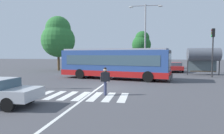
{
  "coord_description": "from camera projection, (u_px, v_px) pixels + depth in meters",
  "views": [
    {
      "loc": [
        3.07,
        -14.43,
        2.55
      ],
      "look_at": [
        -0.0,
        4.58,
        1.3
      ],
      "focal_mm": 32.71,
      "sensor_mm": 36.0,
      "label": 1
    }
  ],
  "objects": [
    {
      "name": "parked_car_white",
      "position": [
        101.0,
        66.0,
        30.5
      ],
      "size": [
        2.01,
        4.57,
        1.35
      ],
      "color": "black",
      "rests_on": "ground_plane"
    },
    {
      "name": "background_tree_left",
      "position": [
        58.0,
        37.0,
        31.01
      ],
      "size": [
        5.08,
        5.08,
        8.26
      ],
      "color": "brown",
      "rests_on": "ground_plane"
    },
    {
      "name": "lane_center_line",
      "position": [
        103.0,
        85.0,
        16.89
      ],
      "size": [
        0.16,
        24.0,
        0.01
      ],
      "primitive_type": "cube",
      "color": "silver",
      "rests_on": "ground_plane"
    },
    {
      "name": "parked_car_red",
      "position": [
        175.0,
        66.0,
        28.72
      ],
      "size": [
        2.05,
        4.59,
        1.35
      ],
      "color": "black",
      "rests_on": "ground_plane"
    },
    {
      "name": "twin_arm_street_lamp",
      "position": [
        145.0,
        31.0,
        26.63
      ],
      "size": [
        4.36,
        0.32,
        8.94
      ],
      "color": "#939399",
      "rests_on": "ground_plane"
    },
    {
      "name": "bus_stop_shelter",
      "position": [
        204.0,
        55.0,
        24.39
      ],
      "size": [
        3.72,
        1.54,
        3.25
      ],
      "color": "#28282B",
      "rests_on": "ground_plane"
    },
    {
      "name": "background_tree_right",
      "position": [
        142.0,
        43.0,
        35.43
      ],
      "size": [
        3.28,
        3.28,
        6.5
      ],
      "color": "brown",
      "rests_on": "ground_plane"
    },
    {
      "name": "crosswalk_painted_stripes",
      "position": [
        82.0,
        96.0,
        12.32
      ],
      "size": [
        5.51,
        2.69,
        0.01
      ],
      "color": "silver",
      "rests_on": "ground_plane"
    },
    {
      "name": "parked_car_charcoal",
      "position": [
        82.0,
        66.0,
        30.74
      ],
      "size": [
        2.06,
        4.59,
        1.35
      ],
      "color": "black",
      "rests_on": "ground_plane"
    },
    {
      "name": "pedestrian_crossing_street",
      "position": [
        105.0,
        80.0,
        12.54
      ],
      "size": [
        0.55,
        0.38,
        1.72
      ],
      "color": "#333856",
      "rests_on": "ground_plane"
    },
    {
      "name": "traffic_light_far_corner",
      "position": [
        213.0,
        45.0,
        21.86
      ],
      "size": [
        0.33,
        0.32,
        5.25
      ],
      "color": "#28282B",
      "rests_on": "ground_plane"
    },
    {
      "name": "city_transit_bus",
      "position": [
        114.0,
        63.0,
        20.64
      ],
      "size": [
        11.43,
        4.92,
        3.06
      ],
      "color": "black",
      "rests_on": "ground_plane"
    },
    {
      "name": "parked_car_teal",
      "position": [
        156.0,
        66.0,
        28.7
      ],
      "size": [
        1.91,
        4.52,
        1.35
      ],
      "color": "black",
      "rests_on": "ground_plane"
    },
    {
      "name": "parked_car_black",
      "position": [
        118.0,
        66.0,
        29.59
      ],
      "size": [
        2.23,
        4.65,
        1.35
      ],
      "color": "black",
      "rests_on": "ground_plane"
    },
    {
      "name": "ground_plane",
      "position": [
        102.0,
        89.0,
        14.87
      ],
      "size": [
        160.0,
        160.0,
        0.0
      ],
      "primitive_type": "plane",
      "color": "#47474C"
    },
    {
      "name": "parked_car_blue",
      "position": [
        137.0,
        66.0,
        29.32
      ],
      "size": [
        1.92,
        4.53,
        1.35
      ],
      "color": "black",
      "rests_on": "ground_plane"
    }
  ]
}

